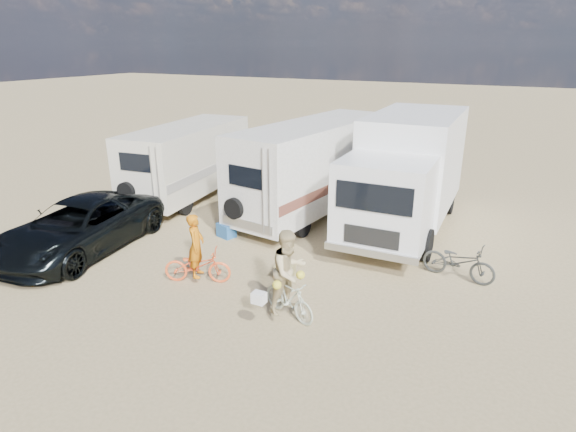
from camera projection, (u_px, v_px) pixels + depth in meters
The scene contains 12 objects.
ground at pixel (175, 300), 11.48m from camera, with size 140.00×140.00×0.00m, color tan.
rv_main at pixel (313, 169), 16.97m from camera, with size 2.27×7.42×3.22m, color white, non-canonical shape.
rv_left at pixel (188, 162), 18.72m from camera, with size 2.18×6.24×2.82m, color beige, non-canonical shape.
box_truck at pixel (406, 175), 15.34m from camera, with size 2.66×7.42×3.65m, color white, non-canonical shape.
dark_suv at pixel (79, 226), 13.99m from camera, with size 2.52×5.46×1.52m, color black.
bike_man at pixel (198, 266), 12.23m from camera, with size 0.60×1.71×0.90m, color #ED5424.
bike_woman at pixel (289, 299), 10.64m from camera, with size 0.43×1.52×0.91m, color #AFB9A0.
rider_man at pixel (197, 252), 12.10m from camera, with size 0.60×0.40×1.66m, color #C2660A.
rider_woman at pixel (289, 279), 10.47m from camera, with size 0.92×0.72×1.89m, color tan.
bike_parked at pixel (459, 261), 12.37m from camera, with size 0.65×1.87×0.98m, color #2A2C29.
cooler at pixel (226, 230), 15.18m from camera, with size 0.55×0.40×0.44m, color #245998.
crate at pixel (285, 271), 12.55m from camera, with size 0.48×0.48×0.38m, color #938750.
Camera 1 is at (7.04, -7.76, 5.79)m, focal length 29.94 mm.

